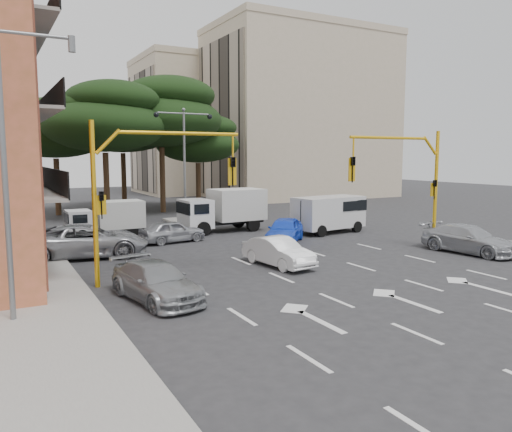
{
  "coord_description": "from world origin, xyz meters",
  "views": [
    {
      "loc": [
        -11.96,
        -16.32,
        4.78
      ],
      "look_at": [
        0.38,
        6.46,
        1.6
      ],
      "focal_mm": 35.0,
      "sensor_mm": 36.0,
      "label": 1
    }
  ],
  "objects_px": {
    "car_silver_cross_a": "(87,241)",
    "box_truck_a": "(106,220)",
    "street_lamp_left": "(12,157)",
    "street_lamp_center": "(184,145)",
    "box_truck_b": "(223,210)",
    "signal_mast_right": "(411,173)",
    "car_silver_cross_b": "(172,231)",
    "car_silver_parked": "(469,239)",
    "car_blue_compact": "(285,230)",
    "van_white": "(329,214)",
    "car_white_hatch": "(278,252)",
    "car_silver_wagon": "(156,282)",
    "signal_mast_left": "(143,179)"
  },
  "relations": [
    {
      "from": "car_silver_cross_a",
      "to": "box_truck_a",
      "type": "height_order",
      "value": "box_truck_a"
    },
    {
      "from": "street_lamp_left",
      "to": "car_silver_cross_a",
      "type": "height_order",
      "value": "street_lamp_left"
    },
    {
      "from": "street_lamp_center",
      "to": "box_truck_b",
      "type": "relative_size",
      "value": 1.45
    },
    {
      "from": "signal_mast_right",
      "to": "street_lamp_center",
      "type": "bearing_deg",
      "value": 115.91
    },
    {
      "from": "car_silver_cross_b",
      "to": "car_silver_parked",
      "type": "bearing_deg",
      "value": -137.13
    },
    {
      "from": "car_silver_cross_a",
      "to": "box_truck_b",
      "type": "distance_m",
      "value": 9.93
    },
    {
      "from": "car_silver_cross_b",
      "to": "box_truck_b",
      "type": "distance_m",
      "value": 4.76
    },
    {
      "from": "car_blue_compact",
      "to": "box_truck_b",
      "type": "height_order",
      "value": "box_truck_b"
    },
    {
      "from": "car_blue_compact",
      "to": "car_silver_cross_a",
      "type": "distance_m",
      "value": 10.29
    },
    {
      "from": "van_white",
      "to": "street_lamp_center",
      "type": "bearing_deg",
      "value": -146.91
    },
    {
      "from": "car_white_hatch",
      "to": "box_truck_a",
      "type": "distance_m",
      "value": 12.08
    },
    {
      "from": "car_blue_compact",
      "to": "car_silver_parked",
      "type": "relative_size",
      "value": 0.86
    },
    {
      "from": "signal_mast_right",
      "to": "car_silver_wagon",
      "type": "bearing_deg",
      "value": -169.43
    },
    {
      "from": "box_truck_a",
      "to": "box_truck_b",
      "type": "xyz_separation_m",
      "value": [
        7.0,
        -0.92,
        0.26
      ]
    },
    {
      "from": "signal_mast_left",
      "to": "car_silver_parked",
      "type": "xyz_separation_m",
      "value": [
        15.5,
        -2.09,
        -3.21
      ]
    },
    {
      "from": "car_silver_cross_b",
      "to": "box_truck_a",
      "type": "distance_m",
      "value": 4.32
    },
    {
      "from": "car_silver_cross_a",
      "to": "box_truck_b",
      "type": "bearing_deg",
      "value": -55.45
    },
    {
      "from": "box_truck_a",
      "to": "car_silver_parked",
      "type": "bearing_deg",
      "value": -131.72
    },
    {
      "from": "car_white_hatch",
      "to": "box_truck_a",
      "type": "bearing_deg",
      "value": 107.1
    },
    {
      "from": "car_silver_wagon",
      "to": "car_silver_cross_a",
      "type": "distance_m",
      "value": 8.39
    },
    {
      "from": "car_silver_cross_a",
      "to": "car_silver_cross_b",
      "type": "xyz_separation_m",
      "value": [
        4.85,
        1.93,
        -0.17
      ]
    },
    {
      "from": "signal_mast_left",
      "to": "car_silver_cross_b",
      "type": "bearing_deg",
      "value": 64.38
    },
    {
      "from": "street_lamp_left",
      "to": "car_silver_wagon",
      "type": "height_order",
      "value": "street_lamp_left"
    },
    {
      "from": "box_truck_b",
      "to": "box_truck_a",
      "type": "bearing_deg",
      "value": 80.11
    },
    {
      "from": "street_lamp_left",
      "to": "car_silver_cross_b",
      "type": "relative_size",
      "value": 2.2
    },
    {
      "from": "car_white_hatch",
      "to": "car_blue_compact",
      "type": "bearing_deg",
      "value": 48.31
    },
    {
      "from": "street_lamp_left",
      "to": "box_truck_b",
      "type": "bearing_deg",
      "value": 46.46
    },
    {
      "from": "van_white",
      "to": "box_truck_b",
      "type": "height_order",
      "value": "box_truck_b"
    },
    {
      "from": "box_truck_b",
      "to": "street_lamp_center",
      "type": "bearing_deg",
      "value": 11.42
    },
    {
      "from": "car_white_hatch",
      "to": "box_truck_b",
      "type": "height_order",
      "value": "box_truck_b"
    },
    {
      "from": "car_blue_compact",
      "to": "box_truck_a",
      "type": "bearing_deg",
      "value": -174.33
    },
    {
      "from": "street_lamp_center",
      "to": "box_truck_b",
      "type": "bearing_deg",
      "value": -76.18
    },
    {
      "from": "box_truck_a",
      "to": "car_silver_cross_a",
      "type": "bearing_deg",
      "value": 158.61
    },
    {
      "from": "box_truck_a",
      "to": "box_truck_b",
      "type": "distance_m",
      "value": 7.06
    },
    {
      "from": "car_silver_cross_b",
      "to": "box_truck_b",
      "type": "relative_size",
      "value": 0.68
    },
    {
      "from": "car_blue_compact",
      "to": "box_truck_b",
      "type": "distance_m",
      "value": 5.47
    },
    {
      "from": "car_silver_wagon",
      "to": "car_silver_cross_a",
      "type": "relative_size",
      "value": 0.76
    },
    {
      "from": "street_lamp_center",
      "to": "signal_mast_right",
      "type": "bearing_deg",
      "value": -64.09
    },
    {
      "from": "signal_mast_right",
      "to": "street_lamp_center",
      "type": "xyz_separation_m",
      "value": [
        -6.8,
        14.01,
        1.54
      ]
    },
    {
      "from": "signal_mast_left",
      "to": "car_white_hatch",
      "type": "relative_size",
      "value": 1.6
    },
    {
      "from": "signal_mast_left",
      "to": "car_silver_cross_a",
      "type": "distance_m",
      "value": 6.62
    },
    {
      "from": "street_lamp_center",
      "to": "van_white",
      "type": "bearing_deg",
      "value": -49.31
    },
    {
      "from": "signal_mast_right",
      "to": "signal_mast_left",
      "type": "height_order",
      "value": "same"
    },
    {
      "from": "street_lamp_center",
      "to": "car_silver_wagon",
      "type": "bearing_deg",
      "value": -113.45
    },
    {
      "from": "signal_mast_right",
      "to": "van_white",
      "type": "distance_m",
      "value": 6.98
    },
    {
      "from": "car_silver_cross_a",
      "to": "box_truck_b",
      "type": "xyz_separation_m",
      "value": [
        8.97,
        4.21,
        0.54
      ]
    },
    {
      "from": "street_lamp_left",
      "to": "box_truck_b",
      "type": "relative_size",
      "value": 1.49
    },
    {
      "from": "signal_mast_left",
      "to": "car_silver_wagon",
      "type": "xyz_separation_m",
      "value": [
        -0.41,
        -2.62,
        -3.26
      ]
    },
    {
      "from": "signal_mast_right",
      "to": "car_silver_cross_b",
      "type": "distance_m",
      "value": 12.97
    },
    {
      "from": "car_silver_cross_a",
      "to": "van_white",
      "type": "bearing_deg",
      "value": -77.89
    }
  ]
}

